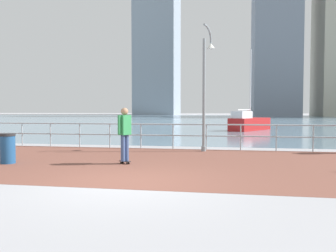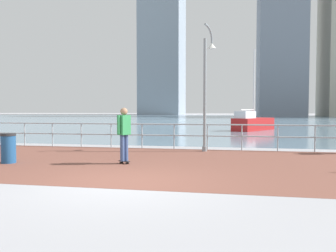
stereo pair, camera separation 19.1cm
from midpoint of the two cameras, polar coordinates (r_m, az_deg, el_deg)
ground at (r=47.48m, az=7.05°, el=0.73°), size 220.00×220.00×0.00m
brick_paving at (r=10.81m, az=-2.75°, el=-6.06°), size 28.00×7.41×0.01m
harbor_water at (r=59.19m, az=7.61°, el=1.13°), size 180.00×88.00×0.00m
waterfront_railing at (r=14.34m, az=0.47°, el=-0.92°), size 25.25×0.06×1.07m
lamppost at (r=13.75m, az=6.01°, el=7.46°), size 0.51×0.77×5.05m
skateboarder at (r=10.44m, az=-7.80°, el=-0.71°), size 0.41×0.53×1.72m
trash_bin at (r=11.63m, az=-25.71°, el=-3.39°), size 0.46×0.46×0.93m
sailboat_yellow at (r=28.07m, az=13.23°, el=0.56°), size 3.59×4.70×6.48m
tower_slate at (r=92.90m, az=17.53°, el=16.15°), size 10.96×13.77×48.43m
tower_glass at (r=115.04m, az=-1.81°, el=12.08°), size 13.25×16.03×42.26m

